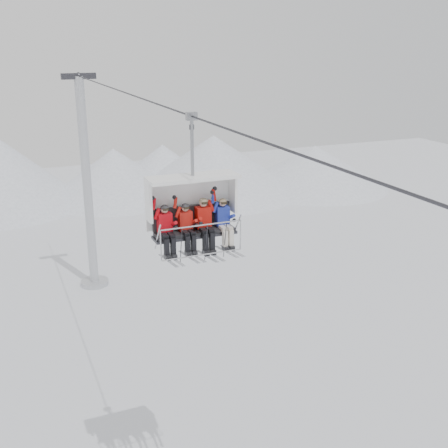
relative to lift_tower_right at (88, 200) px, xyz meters
name	(u,v)px	position (x,y,z in m)	size (l,w,h in m)	color
ridgeline	(37,179)	(-1.58, 20.05, -2.94)	(72.00, 21.00, 7.00)	white
lift_tower_right	(88,200)	(0.00, 0.00, 0.00)	(2.00, 1.80, 13.48)	#B5B8BD
haul_cable	(224,128)	(0.00, -22.00, 7.52)	(0.06, 0.06, 50.00)	#313137
chairlift_carrier	(192,204)	(0.00, -19.54, 4.95)	(2.65, 1.17, 3.98)	black
skier_far_left	(166,228)	(-0.89, -19.86, 4.42)	(0.40, 1.69, 1.60)	red
skier_center_left	(187,226)	(-0.27, -19.86, 4.41)	(0.39, 1.69, 1.55)	red
skier_center_right	(204,222)	(0.28, -19.85, 4.45)	(0.43, 1.69, 1.71)	red
skier_far_right	(224,221)	(0.89, -19.86, 4.42)	(0.40, 1.69, 1.59)	#2133A9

